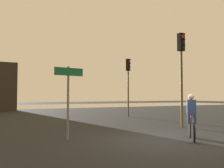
% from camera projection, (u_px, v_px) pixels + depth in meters
% --- Properties ---
extents(ground_plane, '(120.00, 120.00, 0.00)m').
position_uv_depth(ground_plane, '(166.00, 141.00, 8.66)').
color(ground_plane, black).
extents(water_strip, '(80.00, 16.00, 0.01)m').
position_uv_depth(water_strip, '(24.00, 107.00, 37.26)').
color(water_strip, '#9E937F').
rests_on(water_strip, ground).
extents(traffic_light_far_right, '(0.40, 0.42, 4.38)m').
position_uv_depth(traffic_light_far_right, '(128.00, 76.00, 18.89)').
color(traffic_light_far_right, '#4C4719').
rests_on(traffic_light_far_right, ground).
extents(traffic_light_near_right, '(0.34, 0.35, 4.73)m').
position_uv_depth(traffic_light_near_right, '(181.00, 62.00, 12.55)').
color(traffic_light_near_right, '#4C4719').
rests_on(traffic_light_near_right, ground).
extents(direction_sign_post, '(1.09, 0.19, 2.60)m').
position_uv_depth(direction_sign_post, '(68.00, 92.00, 8.83)').
color(direction_sign_post, slate).
rests_on(direction_sign_post, ground).
extents(cyclist, '(1.08, 1.38, 1.62)m').
position_uv_depth(cyclist, '(191.00, 117.00, 8.78)').
color(cyclist, black).
rests_on(cyclist, ground).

